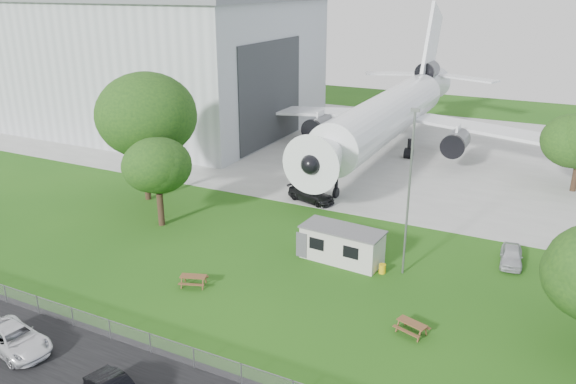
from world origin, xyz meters
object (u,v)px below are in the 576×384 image
at_px(airliner, 391,112).
at_px(picnic_east, 411,333).
at_px(picnic_west, 194,285).
at_px(hangar, 154,60).
at_px(site_cabin, 342,244).

xyz_separation_m(airliner, picnic_east, (12.76, -36.84, -5.27)).
height_order(airliner, picnic_west, airliner).
bearing_deg(picnic_east, hangar, 160.84).
relative_size(hangar, picnic_east, 23.89).
relative_size(airliner, picnic_west, 26.52).
bearing_deg(picnic_east, picnic_west, -157.66).
relative_size(picnic_west, picnic_east, 1.00).
bearing_deg(picnic_west, picnic_east, -15.46).
xyz_separation_m(airliner, picnic_west, (-2.32, -37.98, -5.27)).
relative_size(hangar, picnic_west, 23.89).
distance_m(hangar, airliner, 36.21).
xyz_separation_m(site_cabin, picnic_west, (-7.81, -8.23, -1.31)).
relative_size(hangar, airliner, 0.90).
relative_size(site_cabin, picnic_east, 3.80).
relative_size(airliner, site_cabin, 6.97).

